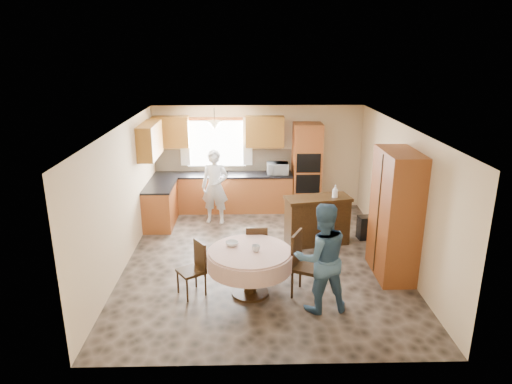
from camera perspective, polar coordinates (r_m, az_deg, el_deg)
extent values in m
cube|color=brown|center=(8.67, 0.81, -8.33)|extent=(5.00, 6.00, 0.01)
cube|color=white|center=(7.90, 0.89, 8.18)|extent=(5.00, 6.00, 0.01)
cube|color=#D6B889|center=(11.09, 0.26, 4.37)|extent=(5.00, 0.02, 2.50)
cube|color=#D6B889|center=(5.44, 2.08, -10.36)|extent=(5.00, 0.02, 2.50)
cube|color=#D6B889|center=(8.49, -16.27, -0.57)|extent=(0.02, 6.00, 2.50)
cube|color=#D6B889|center=(8.67, 17.60, -0.32)|extent=(0.02, 6.00, 2.50)
cube|color=white|center=(11.01, -4.98, 6.07)|extent=(1.40, 0.03, 1.10)
cube|color=white|center=(11.03, -8.91, 6.20)|extent=(0.22, 0.02, 1.15)
cube|color=white|center=(10.93, -1.05, 6.31)|extent=(0.22, 0.02, 1.15)
cube|color=#B3622F|center=(11.03, -4.12, -0.13)|extent=(3.30, 0.60, 0.88)
cube|color=black|center=(10.90, -4.18, 2.18)|extent=(3.30, 0.64, 0.04)
cube|color=#B3622F|center=(10.34, -11.85, -1.71)|extent=(0.60, 1.20, 0.88)
cube|color=black|center=(10.20, -12.01, 0.73)|extent=(0.64, 1.20, 0.04)
cube|color=tan|center=(11.11, -4.14, 3.97)|extent=(3.30, 0.02, 0.55)
cube|color=#A66A29|center=(10.93, -10.61, 7.40)|extent=(0.85, 0.33, 0.72)
cube|color=#A66A29|center=(10.80, 1.09, 7.58)|extent=(0.90, 0.33, 0.72)
cube|color=#A66A29|center=(9.98, -13.14, 6.28)|extent=(0.33, 1.20, 0.72)
cube|color=#B3622F|center=(10.93, 6.35, 3.03)|extent=(0.66, 0.62, 2.12)
cube|color=black|center=(10.58, 6.60, 3.59)|extent=(0.56, 0.01, 0.45)
cube|color=black|center=(10.71, 6.51, 1.00)|extent=(0.56, 0.01, 0.45)
cone|color=beige|center=(10.45, -5.21, 8.33)|extent=(0.36, 0.36, 0.18)
cube|color=#3C2610|center=(9.24, 7.63, -3.71)|extent=(1.37, 0.78, 0.92)
cube|color=black|center=(9.73, 13.65, -4.32)|extent=(0.39, 0.30, 0.49)
cube|color=#B3622F|center=(8.06, 17.01, -2.73)|extent=(0.58, 1.15, 2.20)
cylinder|color=#3C2610|center=(7.38, -0.75, -10.22)|extent=(0.20, 0.20, 0.70)
cylinder|color=#3C2610|center=(7.54, -0.74, -12.45)|extent=(0.60, 0.60, 0.04)
cylinder|color=beige|center=(7.20, -0.76, -7.46)|extent=(1.29, 1.29, 0.05)
cylinder|color=beige|center=(7.26, -0.76, -8.45)|extent=(1.35, 1.35, 0.28)
cube|color=#3C2610|center=(7.41, -8.12, -9.79)|extent=(0.53, 0.53, 0.05)
cube|color=#3C2610|center=(7.38, -7.01, -7.77)|extent=(0.23, 0.32, 0.45)
cylinder|color=#3C2610|center=(7.39, -9.47, -11.81)|extent=(0.03, 0.03, 0.39)
cylinder|color=#3C2610|center=(7.36, -6.90, -11.85)|extent=(0.03, 0.03, 0.39)
cylinder|color=#3C2610|center=(7.68, -9.14, -10.62)|extent=(0.03, 0.03, 0.39)
cylinder|color=#3C2610|center=(7.64, -6.68, -10.65)|extent=(0.03, 0.03, 0.39)
cube|color=#3C2610|center=(8.07, 0.06, -7.15)|extent=(0.39, 0.39, 0.05)
cube|color=#3C2610|center=(7.81, 0.09, -6.04)|extent=(0.37, 0.04, 0.46)
cylinder|color=#3C2610|center=(8.02, -1.11, -9.06)|extent=(0.03, 0.03, 0.40)
cylinder|color=#3C2610|center=(8.02, 1.29, -9.04)|extent=(0.03, 0.03, 0.40)
cylinder|color=#3C2610|center=(8.31, -1.12, -8.04)|extent=(0.03, 0.03, 0.40)
cylinder|color=#3C2610|center=(8.32, 1.18, -8.01)|extent=(0.03, 0.03, 0.40)
cube|color=#3C2610|center=(7.33, 6.56, -9.35)|extent=(0.61, 0.61, 0.05)
cube|color=#3C2610|center=(7.26, 5.09, -7.02)|extent=(0.23, 0.41, 0.54)
cylinder|color=#3C2610|center=(7.26, 5.14, -11.88)|extent=(0.04, 0.04, 0.46)
cylinder|color=#3C2610|center=(7.31, 8.24, -11.77)|extent=(0.04, 0.04, 0.46)
cylinder|color=#3C2610|center=(7.60, 4.82, -10.43)|extent=(0.04, 0.04, 0.46)
cylinder|color=#3C2610|center=(7.65, 7.76, -10.34)|extent=(0.04, 0.04, 0.46)
cube|color=gold|center=(9.55, 15.62, 3.64)|extent=(0.05, 0.53, 0.44)
cube|color=silver|center=(9.54, 15.45, 3.64)|extent=(0.01, 0.44, 0.35)
imported|color=silver|center=(10.82, 2.71, 2.96)|extent=(0.50, 0.35, 0.28)
imported|color=silver|center=(10.18, -5.14, 0.65)|extent=(0.67, 0.50, 1.67)
imported|color=#3A5F80|center=(6.84, 8.18, -8.13)|extent=(0.92, 0.77, 1.70)
imported|color=#B2B2B2|center=(9.04, 6.36, -0.85)|extent=(0.28, 0.28, 0.06)
imported|color=silver|center=(9.09, 9.85, -0.07)|extent=(0.16, 0.16, 0.31)
imported|color=#B2B2B2|center=(7.13, -0.02, -7.06)|extent=(0.18, 0.18, 0.10)
imported|color=#B2B2B2|center=(7.35, -3.02, -6.48)|extent=(0.26, 0.26, 0.06)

